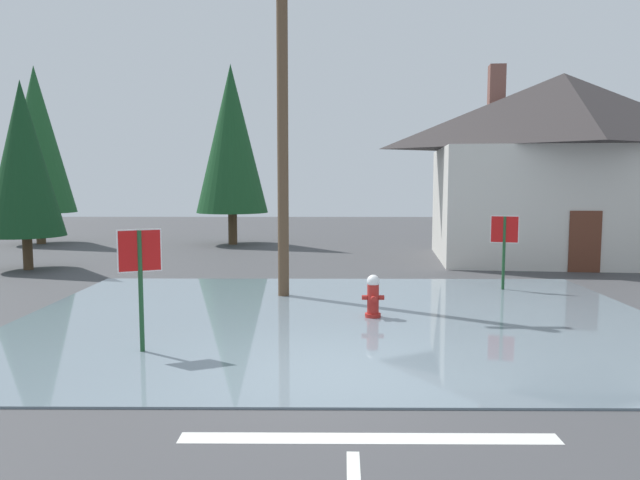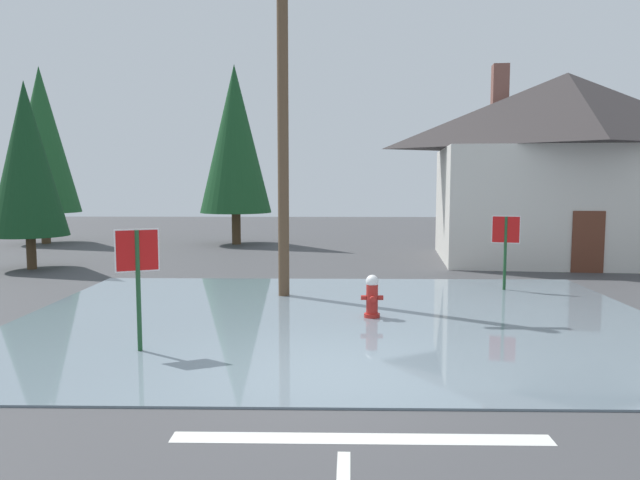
% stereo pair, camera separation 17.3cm
% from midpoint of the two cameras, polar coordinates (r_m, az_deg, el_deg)
% --- Properties ---
extents(ground_plane, '(80.00, 80.00, 0.10)m').
position_cam_midpoint_polar(ground_plane, '(9.45, 0.28, -12.94)').
color(ground_plane, '#424244').
extents(flood_puddle, '(13.71, 10.22, 0.04)m').
position_cam_midpoint_polar(flood_puddle, '(12.95, 1.50, -7.49)').
color(flood_puddle, slate).
rests_on(flood_puddle, ground).
extents(lane_stop_bar, '(4.40, 0.30, 0.01)m').
position_cam_midpoint_polar(lane_stop_bar, '(7.28, 3.99, -18.35)').
color(lane_stop_bar, silver).
rests_on(lane_stop_bar, ground).
extents(stop_sign_near, '(0.68, 0.32, 2.15)m').
position_cam_midpoint_polar(stop_sign_near, '(10.65, -17.24, -2.33)').
color(stop_sign_near, '#1E4C28').
rests_on(stop_sign_near, ground).
extents(fire_hydrant, '(0.48, 0.41, 0.96)m').
position_cam_midpoint_polar(fire_hydrant, '(12.95, 4.70, -5.45)').
color(fire_hydrant, '#AD231E').
rests_on(fire_hydrant, ground).
extents(utility_pole, '(1.60, 0.28, 8.38)m').
position_cam_midpoint_polar(utility_pole, '(15.21, -3.91, 10.94)').
color(utility_pole, brown).
rests_on(utility_pole, ground).
extents(stop_sign_far, '(0.72, 0.21, 2.03)m').
position_cam_midpoint_polar(stop_sign_far, '(16.76, 16.89, 0.22)').
color(stop_sign_far, '#1E4C28').
rests_on(stop_sign_far, ground).
extents(house, '(10.09, 7.43, 7.41)m').
position_cam_midpoint_polar(house, '(23.92, 21.76, 6.72)').
color(house, beige).
rests_on(house, ground).
extents(pine_tree_tall_left, '(3.31, 3.31, 8.27)m').
position_cam_midpoint_polar(pine_tree_tall_left, '(28.18, -8.62, 9.48)').
color(pine_tree_tall_left, '#4C3823').
rests_on(pine_tree_tall_left, ground).
extents(pine_tree_mid_left, '(2.50, 2.50, 6.25)m').
position_cam_midpoint_polar(pine_tree_mid_left, '(22.15, -26.66, 6.92)').
color(pine_tree_mid_left, '#4C3823').
rests_on(pine_tree_mid_left, ground).
extents(pine_tree_short_left, '(3.30, 3.30, 8.24)m').
position_cam_midpoint_polar(pine_tree_short_left, '(31.06, -25.56, 8.61)').
color(pine_tree_short_left, '#4C3823').
rests_on(pine_tree_short_left, ground).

